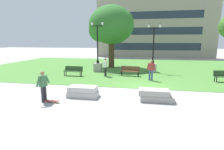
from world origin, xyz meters
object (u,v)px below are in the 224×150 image
Objects in this scene: park_bench_near_right at (73,70)px; lamp_post_right at (98,62)px; lamp_post_left at (153,63)px; park_bench_far_left at (130,70)px; person_bystander_far_lawn at (151,69)px; person_skateboarder at (43,85)px; person_bystander_near_lawn at (105,66)px; concrete_block_left at (155,95)px; concrete_block_center at (83,92)px; skateboard at (50,101)px.

lamp_post_right reaches higher than park_bench_near_right.
lamp_post_right reaches higher than lamp_post_left.
lamp_post_right is (-3.63, 1.76, 0.55)m from park_bench_far_left.
lamp_post_right is 6.52m from person_bystander_far_lawn.
person_skateboarder is 1.00× the size of person_bystander_far_lawn.
person_bystander_near_lawn reaches higher than park_bench_far_left.
concrete_block_left is 1.11× the size of person_skateboarder.
concrete_block_left is at bearing -55.63° from person_bystander_near_lawn.
person_bystander_near_lawn is at bearing 89.65° from concrete_block_center.
skateboard is at bearing -114.48° from park_bench_far_left.
person_bystander_far_lawn is (4.13, -1.06, 0.00)m from person_bystander_near_lawn.
park_bench_near_right is (-1.24, 7.13, -0.43)m from person_skateboarder.
lamp_post_right is at bearing 119.41° from person_bystander_near_lawn.
lamp_post_left is (6.30, 10.51, 0.08)m from person_skateboarder.
person_bystander_near_lawn is (3.08, 0.27, 0.44)m from park_bench_near_right.
concrete_block_center is 0.95× the size of concrete_block_left.
person_bystander_near_lawn is (1.37, -2.44, -0.11)m from lamp_post_right.
person_bystander_near_lawn is at bearing 4.93° from park_bench_near_right.
lamp_post_left reaches higher than person_skateboarder.
person_skateboarder is 9.84m from lamp_post_right.
lamp_post_right is at bearing 87.28° from person_skateboarder.
person_bystander_far_lawn is at bearing 90.86° from concrete_block_left.
skateboard is at bearing -119.19° from lamp_post_left.
person_bystander_far_lawn reaches higher than park_bench_far_left.
person_skateboarder is at bearing -80.14° from park_bench_near_right.
person_bystander_far_lawn is (-0.08, 5.09, 0.68)m from concrete_block_left.
concrete_block_center is at bearing -179.65° from concrete_block_left.
skateboard is 8.53m from person_bystander_far_lawn.
concrete_block_center is at bearing -115.86° from lamp_post_left.
skateboard is at bearing -166.94° from concrete_block_left.
park_bench_far_left is (2.30, 6.84, 0.23)m from concrete_block_center.
concrete_block_left is at bearing -89.14° from person_bystander_far_lawn.
person_bystander_far_lawn is (-0.34, -4.17, -0.06)m from lamp_post_left.
park_bench_far_left is at bearing -25.89° from lamp_post_right.
lamp_post_right is at bearing 57.74° from park_bench_near_right.
person_bystander_near_lawn reaches higher than concrete_block_center.
person_skateboarder is (-1.80, -1.22, 0.66)m from concrete_block_center.
lamp_post_left is at bearing 85.38° from person_bystander_far_lawn.
lamp_post_left is (0.26, 9.26, 0.74)m from concrete_block_left.
lamp_post_right is at bearing 154.11° from park_bench_far_left.
park_bench_near_right is 8.28m from lamp_post_left.
skateboard is 12.14m from lamp_post_left.
concrete_block_center is at bearing 42.43° from skateboard.
concrete_block_left is 7.09m from park_bench_far_left.
park_bench_far_left is at bearing 63.06° from person_skateboarder.
lamp_post_left is at bearing 64.14° from concrete_block_center.
person_skateboarder is at bearing -116.94° from park_bench_far_left.
person_bystander_far_lawn is at bearing -6.26° from park_bench_near_right.
lamp_post_left is at bearing 24.13° from park_bench_near_right.
person_bystander_far_lawn is (5.50, -3.49, -0.11)m from lamp_post_right.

